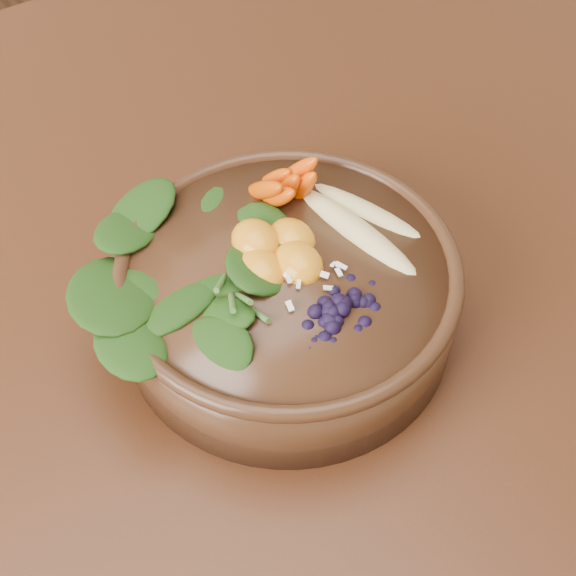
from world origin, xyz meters
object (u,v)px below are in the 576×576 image
(banana_halves, at_px, (362,208))
(blueberry_pile, at_px, (339,294))
(stoneware_bowl, at_px, (288,296))
(kale_heap, at_px, (200,231))
(dining_table, at_px, (49,393))
(mandarin_cluster, at_px, (277,240))
(carrot_cluster, at_px, (280,155))

(banana_halves, height_order, blueberry_pile, blueberry_pile)
(stoneware_bowl, bearing_deg, kale_heap, 131.63)
(dining_table, distance_m, mandarin_cluster, 0.27)
(carrot_cluster, height_order, banana_halves, carrot_cluster)
(dining_table, xyz_separation_m, carrot_cluster, (0.22, -0.04, 0.20))
(kale_heap, xyz_separation_m, mandarin_cluster, (0.04, -0.03, -0.01))
(stoneware_bowl, xyz_separation_m, carrot_cluster, (0.04, 0.07, 0.07))
(dining_table, bearing_deg, kale_heap, -23.83)
(stoneware_bowl, relative_size, mandarin_cluster, 3.15)
(dining_table, bearing_deg, mandarin_cluster, -27.40)
(dining_table, distance_m, blueberry_pile, 0.31)
(carrot_cluster, bearing_deg, dining_table, 165.60)
(stoneware_bowl, relative_size, blueberry_pile, 2.16)
(stoneware_bowl, distance_m, blueberry_pile, 0.07)
(blueberry_pile, bearing_deg, stoneware_bowl, 97.63)
(kale_heap, xyz_separation_m, carrot_cluster, (0.08, 0.02, 0.02))
(kale_heap, distance_m, carrot_cluster, 0.09)
(dining_table, bearing_deg, stoneware_bowl, -31.29)
(dining_table, xyz_separation_m, stoneware_bowl, (0.18, -0.11, 0.13))
(dining_table, relative_size, blueberry_pile, 13.57)
(stoneware_bowl, distance_m, mandarin_cluster, 0.05)
(dining_table, relative_size, kale_heap, 9.57)
(kale_heap, bearing_deg, dining_table, 156.17)
(dining_table, relative_size, carrot_cluster, 22.73)
(carrot_cluster, distance_m, banana_halves, 0.07)
(stoneware_bowl, relative_size, carrot_cluster, 3.62)
(carrot_cluster, bearing_deg, blueberry_pile, -109.55)
(blueberry_pile, bearing_deg, kale_heap, 116.57)
(dining_table, height_order, banana_halves, banana_halves)
(banana_halves, height_order, mandarin_cluster, mandarin_cluster)
(dining_table, height_order, stoneware_bowl, stoneware_bowl)
(stoneware_bowl, relative_size, banana_halves, 1.75)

